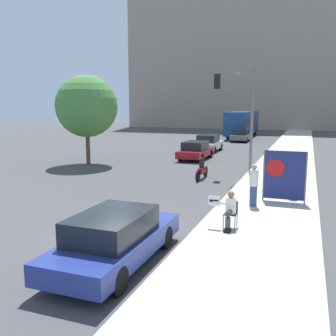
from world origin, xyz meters
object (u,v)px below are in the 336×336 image
car_on_road_distant (241,135)px  motorcycle_on_road (202,170)px  car_on_road_nearest (196,150)px  street_tree_near_curb (86,106)px  seated_protester (230,209)px  traffic_light_pole (239,104)px  pedestrian_behind (291,176)px  protest_banner (284,175)px  car_on_road_midblock (208,143)px  city_bus_on_road (243,122)px  jogger_on_sidewalk (254,185)px  parked_car_curbside (115,238)px

car_on_road_distant → motorcycle_on_road: size_ratio=1.98×
car_on_road_nearest → street_tree_near_curb: (-6.24, -5.04, 3.30)m
seated_protester → traffic_light_pole: 10.69m
seated_protester → pedestrian_behind: pedestrian_behind is taller
protest_banner → car_on_road_midblock: bearing=113.8°
city_bus_on_road → car_on_road_midblock: bearing=-90.7°
seated_protester → jogger_on_sidewalk: size_ratio=0.73×
pedestrian_behind → motorcycle_on_road: size_ratio=0.80×
pedestrian_behind → car_on_road_distant: 27.21m
city_bus_on_road → motorcycle_on_road: 29.72m
car_on_road_nearest → protest_banner: bearing=-58.5°
seated_protester → protest_banner: (1.39, 4.10, 0.45)m
parked_car_curbside → motorcycle_on_road: parked_car_curbside is taller
jogger_on_sidewalk → city_bus_on_road: 35.45m
car_on_road_nearest → car_on_road_midblock: car_on_road_midblock is taller
pedestrian_behind → city_bus_on_road: size_ratio=0.14×
jogger_on_sidewalk → car_on_road_midblock: (-6.41, 17.99, -0.25)m
pedestrian_behind → car_on_road_nearest: (-7.31, 10.53, -0.36)m
car_on_road_midblock → pedestrian_behind: bearing=-64.2°
jogger_on_sidewalk → city_bus_on_road: city_bus_on_road is taller
protest_banner → jogger_on_sidewalk: bearing=-134.2°
seated_protester → motorcycle_on_road: bearing=118.8°
car_on_road_nearest → street_tree_near_curb: bearing=-141.1°
protest_banner → car_on_road_midblock: (-7.46, 16.91, -0.50)m
protest_banner → motorcycle_on_road: bearing=137.2°
jogger_on_sidewalk → car_on_road_nearest: bearing=-82.0°
protest_banner → parked_car_curbside: bearing=-115.7°
jogger_on_sidewalk → street_tree_near_curb: 14.75m
protest_banner → street_tree_near_curb: 15.09m
car_on_road_distant → car_on_road_midblock: bearing=-96.1°
protest_banner → traffic_light_pole: size_ratio=0.35×
car_on_road_distant → seated_protester: bearing=-81.1°
seated_protester → protest_banner: 4.35m
car_on_road_distant → street_tree_near_curb: (-6.99, -20.91, 3.28)m
jogger_on_sidewalk → car_on_road_midblock: jogger_on_sidewalk is taller
pedestrian_behind → protest_banner: protest_banner is taller
jogger_on_sidewalk → motorcycle_on_road: jogger_on_sidewalk is taller
protest_banner → motorcycle_on_road: protest_banner is taller
parked_car_curbside → motorcycle_on_road: bearing=94.7°
seated_protester → jogger_on_sidewalk: bearing=91.5°
seated_protester → car_on_road_nearest: bearing=117.8°
protest_banner → parked_car_curbside: size_ratio=0.45×
car_on_road_distant → jogger_on_sidewalk: bearing=-79.5°
car_on_road_midblock → car_on_road_distant: car_on_road_midblock is taller
jogger_on_sidewalk → motorcycle_on_road: (-3.53, 5.32, -0.46)m
pedestrian_behind → motorcycle_on_road: 5.80m
jogger_on_sidewalk → street_tree_near_curb: street_tree_near_curb is taller
pedestrian_behind → car_on_road_distant: bearing=-107.9°
car_on_road_midblock → street_tree_near_curb: street_tree_near_curb is taller
seated_protester → motorcycle_on_road: (-3.20, 8.34, -0.26)m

